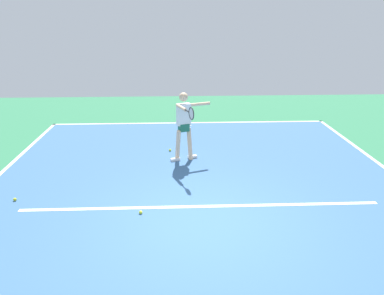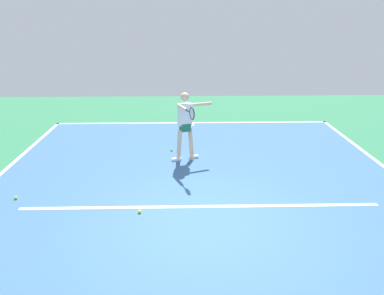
{
  "view_description": "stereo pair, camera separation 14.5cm",
  "coord_description": "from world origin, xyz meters",
  "px_view_note": "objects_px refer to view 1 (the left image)",
  "views": [
    {
      "loc": [
        0.47,
        5.89,
        3.58
      ],
      "look_at": [
        0.14,
        -1.61,
        0.9
      ],
      "focal_mm": 35.0,
      "sensor_mm": 36.0,
      "label": 1
    },
    {
      "loc": [
        0.33,
        5.9,
        3.58
      ],
      "look_at": [
        0.14,
        -1.61,
        0.9
      ],
      "focal_mm": 35.0,
      "sensor_mm": 36.0,
      "label": 2
    }
  ],
  "objects_px": {
    "tennis_player": "(184,122)",
    "tennis_ball_near_service_line": "(141,212)",
    "tennis_ball_far_corner": "(15,199)",
    "tennis_ball_by_baseline": "(170,150)"
  },
  "relations": [
    {
      "from": "tennis_ball_near_service_line",
      "to": "tennis_player",
      "type": "bearing_deg",
      "value": -108.21
    },
    {
      "from": "tennis_ball_far_corner",
      "to": "tennis_ball_by_baseline",
      "type": "xyz_separation_m",
      "value": [
        -3.12,
        -2.79,
        0.0
      ]
    },
    {
      "from": "tennis_ball_far_corner",
      "to": "tennis_player",
      "type": "bearing_deg",
      "value": -148.85
    },
    {
      "from": "tennis_ball_near_service_line",
      "to": "tennis_ball_by_baseline",
      "type": "bearing_deg",
      "value": -98.6
    },
    {
      "from": "tennis_ball_near_service_line",
      "to": "tennis_ball_by_baseline",
      "type": "distance_m",
      "value": 3.47
    },
    {
      "from": "tennis_player",
      "to": "tennis_ball_near_service_line",
      "type": "distance_m",
      "value": 3.07
    },
    {
      "from": "tennis_ball_by_baseline",
      "to": "tennis_ball_near_service_line",
      "type": "bearing_deg",
      "value": 81.4
    },
    {
      "from": "tennis_ball_far_corner",
      "to": "tennis_ball_near_service_line",
      "type": "xyz_separation_m",
      "value": [
        -2.6,
        0.64,
        0.0
      ]
    },
    {
      "from": "tennis_ball_far_corner",
      "to": "tennis_ball_near_service_line",
      "type": "relative_size",
      "value": 1.0
    },
    {
      "from": "tennis_player",
      "to": "tennis_ball_by_baseline",
      "type": "distance_m",
      "value": 1.26
    }
  ]
}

